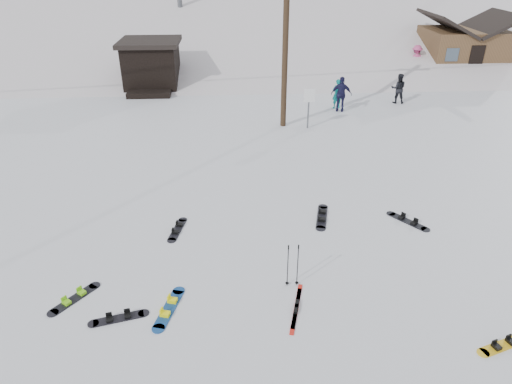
{
  "coord_description": "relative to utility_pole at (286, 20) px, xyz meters",
  "views": [
    {
      "loc": [
        -0.39,
        -6.31,
        7.43
      ],
      "look_at": [
        0.22,
        4.86,
        1.4
      ],
      "focal_mm": 32.0,
      "sensor_mm": 36.0,
      "label": 1
    }
  ],
  "objects": [
    {
      "name": "ground",
      "position": [
        -2.0,
        -14.0,
        -4.68
      ],
      "size": [
        200.0,
        200.0,
        0.0
      ],
      "primitive_type": "plane",
      "color": "white",
      "rests_on": "ground"
    },
    {
      "name": "ski_slope",
      "position": [
        -2.0,
        41.0,
        -16.68
      ],
      "size": [
        60.0,
        85.24,
        65.97
      ],
      "primitive_type": "cube",
      "rotation": [
        0.31,
        0.0,
        0.0
      ],
      "color": "silver",
      "rests_on": "ground"
    },
    {
      "name": "utility_pole",
      "position": [
        0.0,
        0.0,
        0.0
      ],
      "size": [
        2.0,
        0.26,
        9.0
      ],
      "color": "#3A2819",
      "rests_on": "ground"
    },
    {
      "name": "trail_sign",
      "position": [
        1.1,
        -0.42,
        -3.41
      ],
      "size": [
        0.5,
        0.09,
        1.85
      ],
      "color": "#595B60",
      "rests_on": "ground"
    },
    {
      "name": "lift_hut",
      "position": [
        -7.0,
        6.94,
        -3.32
      ],
      "size": [
        3.4,
        4.1,
        2.75
      ],
      "color": "black",
      "rests_on": "ground"
    },
    {
      "name": "cabin",
      "position": [
        13.0,
        10.0,
        -3.2
      ],
      "size": [
        5.39,
        4.4,
        3.77
      ],
      "color": "brown",
      "rests_on": "ground"
    },
    {
      "name": "hero_snowboard",
      "position": [
        -3.97,
        -12.18,
        -4.65
      ],
      "size": [
        0.62,
        1.53,
        0.11
      ],
      "rotation": [
        0.0,
        0.0,
        1.31
      ],
      "color": "#15468E",
      "rests_on": "ground"
    },
    {
      "name": "hero_skis",
      "position": [
        -1.01,
        -12.31,
        -4.66
      ],
      "size": [
        0.53,
        1.67,
        0.09
      ],
      "rotation": [
        0.0,
        0.0,
        -0.26
      ],
      "color": "red",
      "rests_on": "ground"
    },
    {
      "name": "ski_poles",
      "position": [
        -1.01,
        -11.46,
        -4.07
      ],
      "size": [
        0.33,
        0.09,
        1.19
      ],
      "color": "black",
      "rests_on": "ground"
    },
    {
      "name": "board_scatter_a",
      "position": [
        -5.07,
        -12.43,
        -4.66
      ],
      "size": [
        1.33,
        0.53,
        0.1
      ],
      "rotation": [
        0.0,
        0.0,
        0.25
      ],
      "color": "black",
      "rests_on": "ground"
    },
    {
      "name": "board_scatter_b",
      "position": [
        -4.1,
        -8.8,
        -4.66
      ],
      "size": [
        0.48,
        1.37,
        0.1
      ],
      "rotation": [
        0.0,
        0.0,
        1.37
      ],
      "color": "black",
      "rests_on": "ground"
    },
    {
      "name": "board_scatter_c",
      "position": [
        -6.27,
        -11.7,
        -4.65
      ],
      "size": [
        0.98,
        1.2,
        0.1
      ],
      "rotation": [
        0.0,
        0.0,
        0.92
      ],
      "color": "black",
      "rests_on": "ground"
    },
    {
      "name": "board_scatter_d",
      "position": [
        2.9,
        -8.72,
        -4.65
      ],
      "size": [
        1.01,
        1.23,
        0.1
      ],
      "rotation": [
        0.0,
        0.0,
        -0.91
      ],
      "color": "black",
      "rests_on": "ground"
    },
    {
      "name": "board_scatter_e",
      "position": [
        3.2,
        -13.68,
        -4.66
      ],
      "size": [
        1.29,
        0.6,
        0.09
      ],
      "rotation": [
        0.0,
        0.0,
        0.32
      ],
      "color": "yellow",
      "rests_on": "ground"
    },
    {
      "name": "board_scatter_f",
      "position": [
        0.32,
        -8.33,
        -4.65
      ],
      "size": [
        0.61,
        1.57,
        0.11
      ],
      "rotation": [
        0.0,
        0.0,
        1.33
      ],
      "color": "black",
      "rests_on": "ground"
    },
    {
      "name": "skier_teal",
      "position": [
        3.05,
        2.48,
        -3.93
      ],
      "size": [
        0.63,
        0.51,
        1.51
      ],
      "primitive_type": "imported",
      "rotation": [
        0.0,
        0.0,
        3.45
      ],
      "color": "#0E8E8A",
      "rests_on": "ground"
    },
    {
      "name": "skier_dark",
      "position": [
        6.49,
        3.17,
        -3.89
      ],
      "size": [
        0.87,
        0.74,
        1.57
      ],
      "primitive_type": "imported",
      "rotation": [
        0.0,
        0.0,
        2.94
      ],
      "color": "black",
      "rests_on": "ground"
    },
    {
      "name": "skier_pink",
      "position": [
        9.57,
        9.06,
        -3.73
      ],
      "size": [
        1.27,
        0.77,
        1.9
      ],
      "primitive_type": "imported",
      "rotation": [
        0.0,
        0.0,
        3.09
      ],
      "color": "#C0447B",
      "rests_on": "ground"
    },
    {
      "name": "skier_navy",
      "position": [
        3.13,
        1.92,
        -3.8
      ],
      "size": [
        1.11,
        0.66,
        1.77
      ],
      "primitive_type": "imported",
      "rotation": [
        0.0,
        0.0,
        2.91
      ],
      "color": "#18173B",
      "rests_on": "ground"
    }
  ]
}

